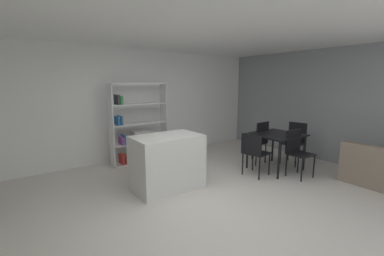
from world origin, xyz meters
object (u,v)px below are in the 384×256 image
object	(u,v)px
kitchen_island	(167,162)
dining_chair_far	(258,139)
dining_chair_island_side	(254,151)
dining_table	(276,138)
dining_chair_near	(297,149)
open_bookshelf	(136,129)
dining_chair_window_side	(295,139)

from	to	relation	value
kitchen_island	dining_chair_far	world-z (taller)	dining_chair_far
kitchen_island	dining_chair_island_side	bearing A→B (deg)	-17.16
dining_table	dining_chair_island_side	xyz separation A→B (m)	(-0.70, -0.01, -0.17)
dining_chair_far	dining_chair_near	world-z (taller)	dining_chair_far
open_bookshelf	dining_chair_far	distance (m)	2.80
kitchen_island	dining_chair_window_side	distance (m)	3.12
dining_chair_island_side	dining_chair_near	bearing A→B (deg)	-131.68
dining_chair_far	open_bookshelf	bearing A→B (deg)	-41.28
dining_chair_window_side	open_bookshelf	bearing A→B (deg)	-135.13
kitchen_island	dining_table	xyz separation A→B (m)	(2.37, -0.50, 0.22)
dining_table	dining_chair_far	world-z (taller)	dining_chair_far
open_bookshelf	dining_chair_island_side	bearing A→B (deg)	-55.96
open_bookshelf	dining_chair_island_side	distance (m)	2.67
dining_table	open_bookshelf	bearing A→B (deg)	135.01
kitchen_island	dining_chair_far	bearing A→B (deg)	-0.61
kitchen_island	dining_chair_far	xyz separation A→B (m)	(2.37, -0.03, 0.10)
open_bookshelf	dining_chair_window_side	bearing A→B (deg)	-36.84
dining_chair_near	dining_chair_far	bearing A→B (deg)	92.64
dining_chair_island_side	dining_table	bearing A→B (deg)	-97.02
open_bookshelf	dining_chair_far	size ratio (longest dim) A/B	1.88
kitchen_island	dining_table	bearing A→B (deg)	-11.95
open_bookshelf	dining_chair_far	bearing A→B (deg)	-37.97
open_bookshelf	dining_table	xyz separation A→B (m)	(2.19, -2.19, -0.10)
dining_chair_window_side	dining_chair_near	bearing A→B (deg)	-63.19
dining_table	dining_chair_far	distance (m)	0.49
open_bookshelf	dining_table	world-z (taller)	open_bookshelf
dining_chair_island_side	open_bookshelf	bearing A→B (deg)	26.01
dining_table	dining_chair_window_side	distance (m)	0.73
kitchen_island	dining_chair_island_side	world-z (taller)	kitchen_island
kitchen_island	dining_chair_near	size ratio (longest dim) A/B	1.27
dining_chair_near	dining_chair_island_side	bearing A→B (deg)	149.08
dining_chair_far	dining_chair_near	distance (m)	0.96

